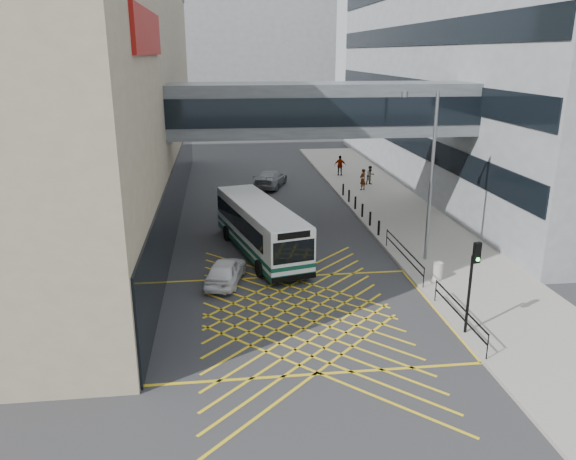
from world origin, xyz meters
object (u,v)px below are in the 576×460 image
object	(u,v)px
traffic_light	(473,275)
pedestrian_c	(340,166)
street_lamp	(429,167)
car_dark	(245,196)
pedestrian_b	(370,175)
bus	(260,227)
car_silver	(270,178)
litter_bin	(438,271)
pedestrian_a	(363,180)
car_white	(226,271)

from	to	relation	value
traffic_light	pedestrian_c	bearing A→B (deg)	75.51
street_lamp	car_dark	bearing A→B (deg)	118.66
street_lamp	pedestrian_c	world-z (taller)	street_lamp
car_dark	pedestrian_b	world-z (taller)	pedestrian_b
bus	car_dark	world-z (taller)	bus
car_dark	pedestrian_c	distance (m)	12.35
car_dark	traffic_light	world-z (taller)	traffic_light
car_dark	car_silver	xyz separation A→B (m)	(2.36, 5.37, 0.10)
car_dark	litter_bin	world-z (taller)	car_dark
bus	traffic_light	bearing A→B (deg)	-69.73
bus	car_dark	xyz separation A→B (m)	(-0.31, 10.64, -0.86)
bus	car_dark	size ratio (longest dim) A/B	2.47
car_silver	pedestrian_a	distance (m)	7.64
litter_bin	pedestrian_a	bearing A→B (deg)	86.94
bus	traffic_light	distance (m)	13.02
traffic_light	street_lamp	world-z (taller)	street_lamp
traffic_light	car_white	bearing A→B (deg)	132.51
bus	pedestrian_c	bearing A→B (deg)	51.64
bus	litter_bin	size ratio (longest dim) A/B	12.08
car_silver	pedestrian_c	bearing A→B (deg)	-135.10
bus	car_white	xyz separation A→B (m)	(-1.97, -4.07, -0.87)
car_silver	pedestrian_b	bearing A→B (deg)	-165.94
litter_bin	pedestrian_c	bearing A→B (deg)	89.12
pedestrian_a	pedestrian_b	size ratio (longest dim) A/B	1.08
traffic_light	pedestrian_a	bearing A→B (deg)	73.45
traffic_light	pedestrian_c	size ratio (longest dim) A/B	2.13
street_lamp	pedestrian_b	bearing A→B (deg)	78.85
car_silver	litter_bin	bearing A→B (deg)	125.54
car_white	litter_bin	xyz separation A→B (m)	(10.22, -1.15, -0.05)
street_lamp	car_white	bearing A→B (deg)	-176.46
street_lamp	litter_bin	xyz separation A→B (m)	(-0.21, -2.72, -4.56)
street_lamp	traffic_light	bearing A→B (deg)	-102.81
bus	traffic_light	world-z (taller)	traffic_light
car_white	litter_bin	size ratio (longest dim) A/B	4.69
car_dark	street_lamp	world-z (taller)	street_lamp
bus	traffic_light	size ratio (longest dim) A/B	2.71
car_silver	car_dark	bearing A→B (deg)	85.56
bus	car_white	distance (m)	4.61
car_white	car_silver	distance (m)	20.48
car_white	litter_bin	distance (m)	10.28
traffic_light	pedestrian_b	bearing A→B (deg)	71.35
car_dark	car_silver	bearing A→B (deg)	-116.10
pedestrian_b	pedestrian_c	xyz separation A→B (m)	(-1.73, 3.91, 0.11)
car_white	pedestrian_a	world-z (taller)	pedestrian_a
litter_bin	traffic_light	bearing A→B (deg)	-99.45
car_silver	street_lamp	size ratio (longest dim) A/B	0.55
traffic_light	street_lamp	size ratio (longest dim) A/B	0.43
litter_bin	pedestrian_a	world-z (taller)	pedestrian_a
car_dark	street_lamp	distance (m)	16.42
pedestrian_a	car_white	bearing A→B (deg)	20.84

